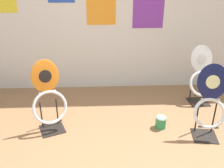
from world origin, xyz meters
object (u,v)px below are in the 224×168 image
Objects in this scene: toilet_seat_display_navy_moon at (210,106)px; toilet_seat_display_white_plain at (201,78)px; toilet_seat_display_orange_sun at (49,100)px; paint_can at (161,122)px.

toilet_seat_display_navy_moon is 0.85m from toilet_seat_display_white_plain.
toilet_seat_display_white_plain is at bearing 75.30° from toilet_seat_display_navy_moon.
toilet_seat_display_orange_sun is 2.15m from toilet_seat_display_white_plain.
toilet_seat_display_white_plain is at bearing 41.84° from paint_can.
toilet_seat_display_navy_moon is at bearing -6.61° from toilet_seat_display_orange_sun.
toilet_seat_display_white_plain reaches higher than paint_can.
toilet_seat_display_orange_sun reaches higher than paint_can.
toilet_seat_display_navy_moon is (1.85, -0.21, 0.00)m from toilet_seat_display_orange_sun.
toilet_seat_display_navy_moon is 0.62m from paint_can.
toilet_seat_display_orange_sun is 5.85× the size of paint_can.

